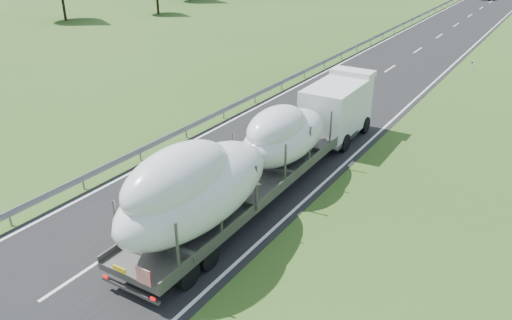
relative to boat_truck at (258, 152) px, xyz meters
The scene contains 2 objects.
ground 3.57m from the boat_truck, behind, with size 400.00×400.00×0.00m, color #2D4D19.
boat_truck is the anchor object (origin of this frame).
Camera 1 is at (13.75, -17.99, 11.91)m, focal length 35.00 mm.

